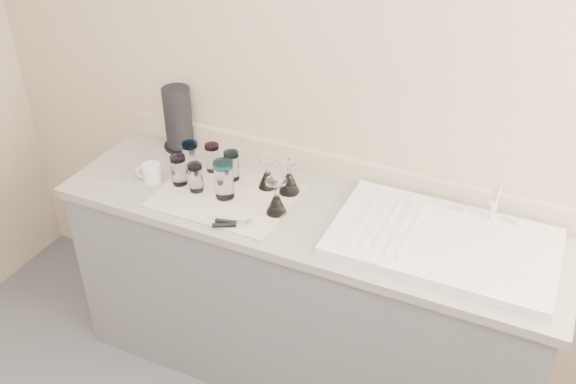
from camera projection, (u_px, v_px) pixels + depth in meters
The scene contains 16 objects.
room_envelope at pixel (79, 256), 1.31m from camera, with size 3.54×3.50×2.52m.
counter_unit at pixel (305, 293), 2.83m from camera, with size 2.06×0.62×0.90m.
sink_unit at pixel (444, 241), 2.38m from camera, with size 0.82×0.50×0.22m.
dish_towel at pixel (225, 196), 2.66m from camera, with size 0.55×0.42×0.01m, color silver.
tumbler_teal at pixel (191, 157), 2.77m from camera, with size 0.07×0.07×0.14m.
tumbler_cyan at pixel (213, 157), 2.78m from camera, with size 0.06×0.06×0.13m.
tumbler_purple at pixel (232, 165), 2.72m from camera, with size 0.07×0.07×0.13m.
tumbler_magenta at pixel (179, 170), 2.69m from camera, with size 0.07×0.07×0.13m.
tumbler_blue at pixel (196, 177), 2.65m from camera, with size 0.06×0.06×0.12m.
tumbler_lavender at pixel (224, 179), 2.60m from camera, with size 0.08×0.08×0.16m.
goblet_back_left at pixel (267, 177), 2.68m from camera, with size 0.08×0.08×0.14m.
goblet_back_right at pixel (289, 181), 2.65m from camera, with size 0.09×0.09×0.16m.
goblet_front_right at pixel (276, 202), 2.52m from camera, with size 0.08×0.08×0.15m.
can_opener at pixel (233, 224), 2.47m from camera, with size 0.15×0.09×0.02m.
white_mug at pixel (151, 173), 2.74m from camera, with size 0.12×0.10×0.08m.
paper_towel_roll at pixel (178, 119), 2.93m from camera, with size 0.16×0.16×0.30m.
Camera 1 is at (0.81, -0.74, 2.39)m, focal length 40.00 mm.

